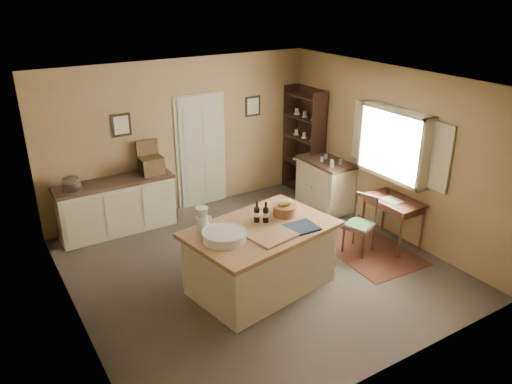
% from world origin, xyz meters
% --- Properties ---
extents(ground, '(5.00, 5.00, 0.00)m').
position_xyz_m(ground, '(0.00, 0.00, 0.00)').
color(ground, '#50453D').
rests_on(ground, ground).
extents(wall_back, '(5.00, 0.10, 2.70)m').
position_xyz_m(wall_back, '(0.00, 2.50, 1.35)').
color(wall_back, '#987B53').
rests_on(wall_back, ground).
extents(wall_front, '(5.00, 0.10, 2.70)m').
position_xyz_m(wall_front, '(0.00, -2.50, 1.35)').
color(wall_front, '#987B53').
rests_on(wall_front, ground).
extents(wall_left, '(0.10, 5.00, 2.70)m').
position_xyz_m(wall_left, '(-2.50, 0.00, 1.35)').
color(wall_left, '#987B53').
rests_on(wall_left, ground).
extents(wall_right, '(0.10, 5.00, 2.70)m').
position_xyz_m(wall_right, '(2.50, 0.00, 1.35)').
color(wall_right, '#987B53').
rests_on(wall_right, ground).
extents(ceiling, '(5.00, 5.00, 0.00)m').
position_xyz_m(ceiling, '(0.00, 0.00, 2.70)').
color(ceiling, silver).
rests_on(ceiling, wall_back).
extents(door, '(0.97, 0.06, 2.11)m').
position_xyz_m(door, '(0.35, 2.47, 1.05)').
color(door, '#BBBEA1').
rests_on(door, ground).
extents(framed_prints, '(2.82, 0.02, 0.38)m').
position_xyz_m(framed_prints, '(0.20, 2.48, 1.72)').
color(framed_prints, black).
rests_on(framed_prints, ground).
extents(window, '(0.25, 1.99, 1.12)m').
position_xyz_m(window, '(2.42, -0.20, 1.55)').
color(window, '#BDB698').
rests_on(window, ground).
extents(work_island, '(2.09, 1.55, 1.20)m').
position_xyz_m(work_island, '(-0.22, -0.45, 0.48)').
color(work_island, '#BDB698').
rests_on(work_island, ground).
extents(sideboard, '(1.91, 0.54, 1.18)m').
position_xyz_m(sideboard, '(-1.34, 2.20, 0.48)').
color(sideboard, '#BDB698').
rests_on(sideboard, ground).
extents(rug, '(1.18, 1.65, 0.01)m').
position_xyz_m(rug, '(1.75, -0.50, 0.00)').
color(rug, '#4B2512').
rests_on(rug, ground).
extents(writing_desk, '(0.54, 0.89, 0.82)m').
position_xyz_m(writing_desk, '(2.20, -0.50, 0.67)').
color(writing_desk, '#3D1E14').
rests_on(writing_desk, ground).
extents(desk_chair, '(0.52, 0.52, 0.88)m').
position_xyz_m(desk_chair, '(1.58, -0.42, 0.44)').
color(desk_chair, black).
rests_on(desk_chair, ground).
extents(right_cabinet, '(0.60, 1.07, 0.99)m').
position_xyz_m(right_cabinet, '(2.20, 1.17, 0.46)').
color(right_cabinet, '#BDB698').
rests_on(right_cabinet, ground).
extents(shelving_unit, '(0.35, 0.92, 2.05)m').
position_xyz_m(shelving_unit, '(2.35, 2.00, 1.02)').
color(shelving_unit, black).
rests_on(shelving_unit, ground).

